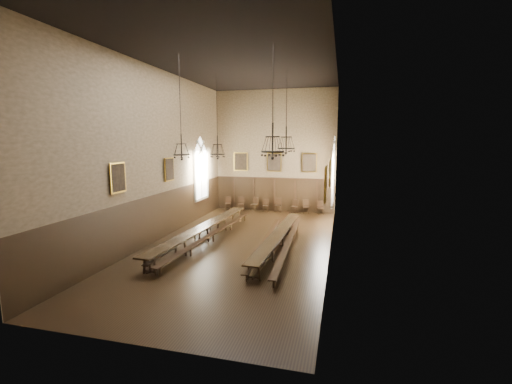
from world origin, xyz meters
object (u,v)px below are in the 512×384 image
at_px(table_right, 278,240).
at_px(bench_right_inner, 266,242).
at_px(chair_3, 266,208).
at_px(chair_7, 321,210).
at_px(bench_left_inner, 213,236).
at_px(chair_4, 278,208).
at_px(chandelier_front_right, 273,145).
at_px(bench_left_outer, 195,236).
at_px(chair_1, 241,206).
at_px(chandelier_front_left, 181,147).
at_px(chair_5, 294,209).
at_px(table_left, 204,234).
at_px(chair_6, 306,209).
at_px(bench_right_outer, 289,244).
at_px(chandelier_back_left, 218,149).
at_px(chandelier_back_right, 286,143).
at_px(chair_0, 228,206).
at_px(chair_2, 254,207).

relative_size(table_right, bench_right_inner, 1.03).
bearing_deg(table_right, bench_right_inner, -161.26).
xyz_separation_m(chair_3, chair_7, (4.07, 0.05, 0.01)).
relative_size(bench_left_inner, chair_4, 10.31).
bearing_deg(chandelier_front_right, table_right, 94.72).
height_order(bench_left_outer, bench_left_inner, bench_left_inner).
bearing_deg(chair_3, table_right, -76.61).
height_order(bench_left_inner, chair_4, chair_4).
distance_m(table_right, chair_1, 9.52).
height_order(chair_3, chandelier_front_left, chandelier_front_left).
height_order(bench_left_inner, chair_5, chair_5).
xyz_separation_m(table_left, bench_left_outer, (-0.49, -0.05, -0.13)).
bearing_deg(chair_6, chair_3, 173.74).
xyz_separation_m(bench_left_outer, chair_1, (0.04, 8.38, 0.03)).
bearing_deg(bench_right_outer, table_left, 176.76).
bearing_deg(chandelier_front_right, bench_left_outer, 149.60).
bearing_deg(chair_5, bench_left_inner, -95.40).
distance_m(table_right, chandelier_front_left, 6.50).
relative_size(chandelier_back_left, chandelier_front_left, 1.04).
bearing_deg(chandelier_front_right, chandelier_back_right, 92.74).
height_order(table_left, bench_right_outer, table_left).
relative_size(chair_0, chair_5, 0.98).
distance_m(chair_1, chair_3, 1.94).
relative_size(bench_left_inner, chandelier_back_right, 2.48).
height_order(chair_7, chandelier_back_left, chandelier_back_left).
relative_size(table_right, chair_2, 9.34).
xyz_separation_m(table_left, chandelier_back_left, (-0.08, 2.49, 4.38)).
height_order(table_right, bench_right_outer, table_right).
bearing_deg(chair_1, chandelier_front_right, -75.45).
distance_m(bench_left_outer, chandelier_back_left, 5.19).
bearing_deg(chandelier_back_left, bench_left_outer, -99.02).
height_order(chair_2, chandelier_front_left, chandelier_front_left).
bearing_deg(chair_6, bench_right_outer, -96.52).
bearing_deg(chandelier_back_left, bench_right_inner, -38.33).
bearing_deg(chandelier_back_right, chandelier_front_left, -134.26).
xyz_separation_m(chair_1, chair_5, (4.10, -0.00, -0.01)).
bearing_deg(chair_5, chair_1, -164.71).
relative_size(chair_4, chandelier_front_left, 0.23).
relative_size(bench_right_outer, chair_0, 10.05).
distance_m(table_right, chandelier_front_right, 5.48).
bearing_deg(bench_right_outer, chandelier_back_left, 149.42).
distance_m(chair_0, chandelier_back_right, 9.80).
xyz_separation_m(chair_0, chair_6, (6.02, -0.06, 0.01)).
bearing_deg(chair_1, bench_right_outer, -68.00).
bearing_deg(chair_1, chair_6, -7.73).
distance_m(table_left, chair_2, 8.49).
bearing_deg(table_right, chandelier_back_right, 90.02).
bearing_deg(chandelier_back_left, chair_1, 93.55).
bearing_deg(chair_0, chair_1, -16.92).
bearing_deg(chair_7, bench_right_outer, -115.13).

